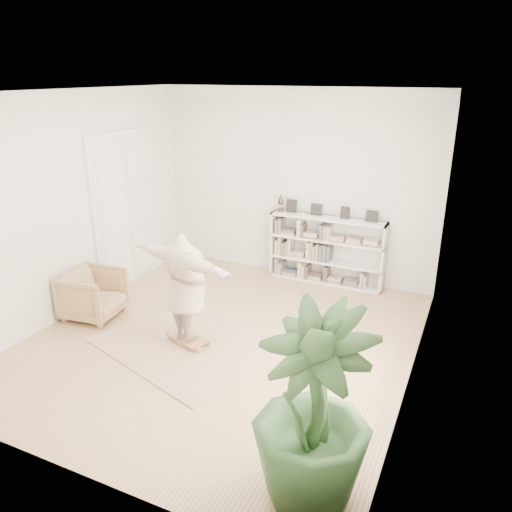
% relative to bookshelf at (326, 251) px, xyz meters
% --- Properties ---
extents(floor, '(6.00, 6.00, 0.00)m').
position_rel_bookshelf_xyz_m(floor, '(-0.74, -2.82, -0.64)').
color(floor, '#93714C').
rests_on(floor, ground).
extents(room_shell, '(6.00, 6.00, 6.00)m').
position_rel_bookshelf_xyz_m(room_shell, '(-0.74, 0.12, 2.87)').
color(room_shell, silver).
rests_on(room_shell, floor).
extents(doors, '(0.09, 1.78, 2.92)m').
position_rel_bookshelf_xyz_m(doors, '(-3.45, -1.52, 0.76)').
color(doors, white).
rests_on(doors, floor).
extents(bookshelf, '(2.20, 0.35, 1.64)m').
position_rel_bookshelf_xyz_m(bookshelf, '(0.00, 0.00, 0.00)').
color(bookshelf, silver).
rests_on(bookshelf, floor).
extents(armchair, '(0.98, 0.96, 0.80)m').
position_rel_bookshelf_xyz_m(armchair, '(-3.04, -3.02, -0.23)').
color(armchair, tan).
rests_on(armchair, floor).
extents(rug, '(2.98, 2.66, 0.02)m').
position_rel_bookshelf_xyz_m(rug, '(-1.14, -3.14, -0.63)').
color(rug, tan).
rests_on(rug, floor).
extents(rocker_board, '(0.61, 0.47, 0.11)m').
position_rel_bookshelf_xyz_m(rocker_board, '(-1.14, -3.14, -0.56)').
color(rocker_board, olive).
rests_on(rocker_board, rug).
extents(person, '(2.11, 1.14, 1.65)m').
position_rel_bookshelf_xyz_m(person, '(-1.14, -3.14, 0.33)').
color(person, tan).
rests_on(person, rocker_board).
extents(houseplant, '(1.43, 1.43, 1.98)m').
position_rel_bookshelf_xyz_m(houseplant, '(1.43, -5.09, 0.36)').
color(houseplant, '#2B4B25').
rests_on(houseplant, floor).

